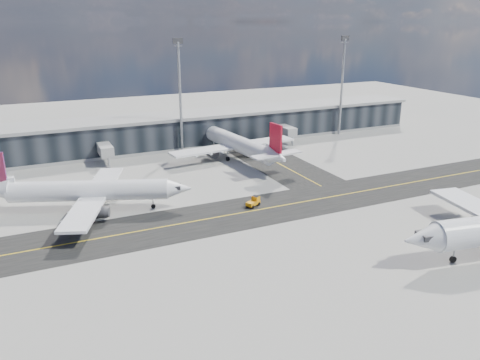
{
  "coord_description": "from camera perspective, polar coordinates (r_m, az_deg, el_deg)",
  "views": [
    {
      "loc": [
        -35.98,
        -66.53,
        32.62
      ],
      "look_at": [
        -1.92,
        7.47,
        5.0
      ],
      "focal_mm": 35.0,
      "sensor_mm": 36.0,
      "label": 1
    }
  ],
  "objects": [
    {
      "name": "terminal_concourse",
      "position": [
        129.86,
        -8.04,
        5.85
      ],
      "size": [
        152.0,
        19.8,
        8.8
      ],
      "color": "black",
      "rests_on": "ground"
    },
    {
      "name": "floodlight_masts",
      "position": [
        121.24,
        -7.33,
        10.51
      ],
      "size": [
        102.5,
        0.7,
        28.9
      ],
      "color": "gray",
      "rests_on": "ground"
    },
    {
      "name": "ground",
      "position": [
        82.37,
        3.4,
        -4.64
      ],
      "size": [
        300.0,
        300.0,
        0.0
      ],
      "primitive_type": "plane",
      "color": "gray",
      "rests_on": "ground"
    },
    {
      "name": "airliner_redtail",
      "position": [
        116.37,
        -0.33,
        4.45
      ],
      "size": [
        34.2,
        40.03,
        11.85
      ],
      "rotation": [
        0.0,
        0.0,
        0.11
      ],
      "color": "white",
      "rests_on": "ground"
    },
    {
      "name": "taxiway_lanes",
      "position": [
        92.87,
        2.43,
        -1.84
      ],
      "size": [
        180.0,
        63.0,
        0.03
      ],
      "color": "black",
      "rests_on": "ground"
    },
    {
      "name": "service_van",
      "position": [
        127.42,
        4.92,
        4.13
      ],
      "size": [
        3.95,
        5.24,
        1.32
      ],
      "primitive_type": "imported",
      "rotation": [
        0.0,
        0.0,
        0.42
      ],
      "color": "white",
      "rests_on": "ground"
    },
    {
      "name": "baggage_tug",
      "position": [
        87.11,
        1.71,
        -2.63
      ],
      "size": [
        3.19,
        2.54,
        1.81
      ],
      "rotation": [
        0.0,
        0.0,
        -1.09
      ],
      "color": "orange",
      "rests_on": "ground"
    },
    {
      "name": "airliner_af",
      "position": [
        88.74,
        -18.28,
        -1.27
      ],
      "size": [
        36.51,
        31.57,
        11.2
      ],
      "rotation": [
        0.0,
        0.0,
        -1.94
      ],
      "color": "white",
      "rests_on": "ground"
    }
  ]
}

